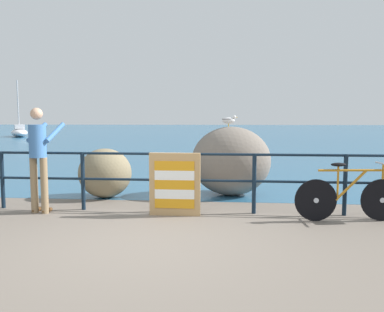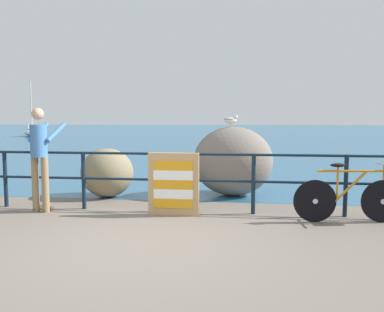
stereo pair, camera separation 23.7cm
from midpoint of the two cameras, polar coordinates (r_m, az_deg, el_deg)
ground_plane at (r=24.99m, az=2.60°, el=1.70°), size 120.00×120.00×0.10m
sea_surface at (r=52.45m, az=4.01°, el=3.74°), size 120.00×90.00×0.01m
promenade_railing at (r=6.73m, az=-4.70°, el=-2.74°), size 8.98×0.07×1.02m
bicycle at (r=6.61m, az=22.17°, el=-4.82°), size 1.69×0.48×0.92m
person_at_railing at (r=7.11m, az=-22.31°, el=0.16°), size 0.52×0.67×1.78m
folded_deckchair_stack at (r=6.47m, az=-3.57°, el=-4.15°), size 0.84×0.10×1.04m
breakwater_boulder_main at (r=8.17m, az=4.88°, el=-0.74°), size 1.64×1.32×1.43m
breakwater_boulder_left at (r=8.15m, az=-13.37°, el=-2.44°), size 1.07×1.00×1.00m
seagull at (r=8.09m, az=4.54°, el=5.27°), size 0.34×0.16×0.23m
sailboat at (r=37.43m, az=-24.02°, el=3.22°), size 3.47×4.40×4.90m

